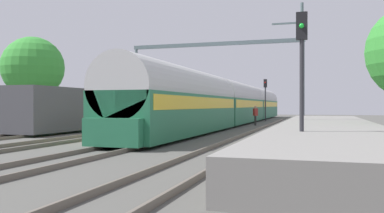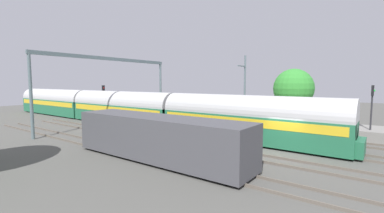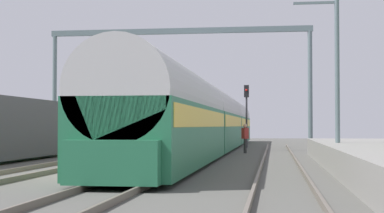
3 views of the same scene
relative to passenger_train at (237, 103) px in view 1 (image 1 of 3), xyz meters
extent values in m
plane|color=#52514C|center=(-2.09, -19.99, -1.97)|extent=(120.00, 120.00, 0.00)
cube|color=#635A50|center=(-9.07, -19.99, -1.89)|extent=(0.08, 60.00, 0.16)
cube|color=#635A50|center=(-7.63, -19.99, -1.89)|extent=(0.08, 60.00, 0.16)
cube|color=#635A50|center=(-4.89, -19.99, -1.89)|extent=(0.08, 60.00, 0.16)
cube|color=#635A50|center=(-3.46, -19.99, -1.89)|extent=(0.08, 60.00, 0.16)
cube|color=#635A50|center=(-0.72, -19.99, -1.89)|extent=(0.08, 60.00, 0.16)
cube|color=#635A50|center=(0.72, -19.99, -1.89)|extent=(0.08, 60.00, 0.16)
cube|color=#635A50|center=(3.46, -19.99, -1.89)|extent=(0.08, 60.00, 0.16)
cube|color=#635A50|center=(4.89, -19.99, -1.89)|extent=(0.08, 60.00, 0.16)
cube|color=gray|center=(7.99, -17.99, -1.52)|extent=(4.40, 28.00, 0.90)
cube|color=#236B47|center=(0.00, -16.31, -0.71)|extent=(2.90, 16.00, 2.20)
cube|color=gold|center=(0.00, -16.31, -0.08)|extent=(2.93, 15.36, 0.64)
cylinder|color=#BCBCBC|center=(0.00, -16.31, 0.59)|extent=(2.84, 16.00, 2.84)
cube|color=#236B47|center=(0.00, 0.04, -0.71)|extent=(2.90, 16.00, 2.20)
cube|color=gold|center=(0.00, 0.04, -0.08)|extent=(2.93, 15.36, 0.64)
cylinder|color=#BCBCBC|center=(0.00, 0.04, 0.59)|extent=(2.84, 16.00, 2.84)
cube|color=#236B47|center=(0.00, 16.39, -0.71)|extent=(2.90, 16.00, 2.20)
cube|color=gold|center=(0.00, 16.39, -0.08)|extent=(2.93, 15.36, 0.64)
cylinder|color=#BCBCBC|center=(0.00, 16.39, 0.59)|extent=(2.84, 16.00, 2.84)
cube|color=#236B47|center=(0.00, -24.56, -1.26)|extent=(2.40, 0.50, 1.10)
cube|color=#47474C|center=(-8.35, -13.98, -0.46)|extent=(2.80, 13.00, 2.70)
cube|color=black|center=(-8.35, -13.98, -1.76)|extent=(2.52, 11.96, 0.10)
cylinder|color=#2E2E2E|center=(2.25, -3.09, -1.55)|extent=(0.25, 0.25, 0.85)
cube|color=maroon|center=(2.25, -3.09, -0.80)|extent=(0.43, 0.46, 0.64)
sphere|color=tan|center=(2.25, -3.09, -0.36)|extent=(0.24, 0.24, 0.24)
cylinder|color=#2D2D33|center=(7.05, -24.77, -0.02)|extent=(0.14, 0.14, 3.90)
cube|color=black|center=(7.05, -24.77, 2.38)|extent=(0.36, 0.20, 0.90)
sphere|color=#19D133|center=(7.05, -24.89, 2.37)|extent=(0.16, 0.16, 0.16)
cylinder|color=#2D2D33|center=(1.92, 6.36, -0.11)|extent=(0.14, 0.14, 3.73)
cube|color=black|center=(1.92, 6.36, 2.21)|extent=(0.36, 0.20, 0.90)
sphere|color=red|center=(1.92, 6.24, 2.29)|extent=(0.16, 0.16, 0.16)
cylinder|color=slate|center=(-10.35, -0.61, 1.78)|extent=(0.28, 0.28, 7.50)
cylinder|color=slate|center=(6.18, -0.61, 1.78)|extent=(0.28, 0.28, 7.50)
cube|color=slate|center=(-2.09, -0.61, 5.71)|extent=(16.93, 0.24, 0.36)
cylinder|color=slate|center=(6.58, -13.01, 2.03)|extent=(0.20, 0.20, 8.00)
cube|color=slate|center=(5.68, -13.01, 4.83)|extent=(1.80, 0.10, 0.10)
cylinder|color=#4C3826|center=(-18.00, -6.85, -0.40)|extent=(0.36, 0.36, 3.14)
sphere|color=green|center=(-18.00, -6.85, 3.32)|extent=(5.74, 5.74, 5.74)
camera|label=1|loc=(7.60, -38.48, -0.22)|focal=37.87mm
camera|label=2|loc=(-20.57, -25.74, 3.07)|focal=24.70mm
camera|label=3|loc=(3.95, -39.08, -0.37)|focal=57.15mm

